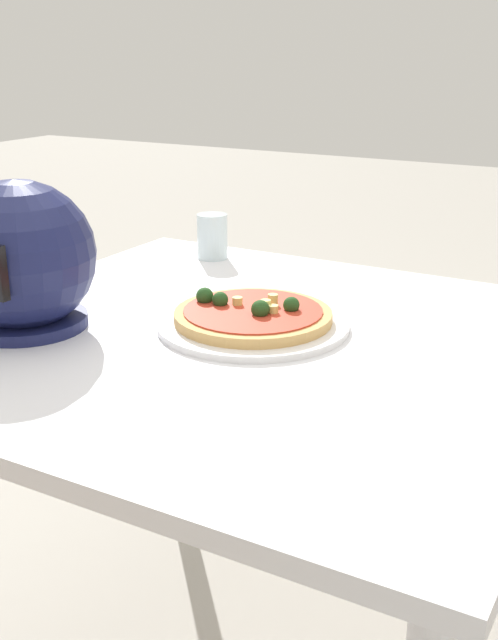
{
  "coord_description": "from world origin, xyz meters",
  "views": [
    {
      "loc": [
        -0.62,
        1.1,
        1.18
      ],
      "look_at": [
        0.0,
        -0.02,
        0.73
      ],
      "focal_mm": 44.27,
      "sensor_mm": 36.0,
      "label": 1
    }
  ],
  "objects": [
    {
      "name": "pizza_plate",
      "position": [
        0.01,
        -0.04,
        0.71
      ],
      "size": [
        0.34,
        0.34,
        0.01
      ],
      "primitive_type": "cylinder",
      "color": "white",
      "rests_on": "dining_table"
    },
    {
      "name": "motorcycle_helmet",
      "position": [
        0.35,
        0.15,
        0.83
      ],
      "size": [
        0.26,
        0.26,
        0.26
      ],
      "color": "#191E4C",
      "rests_on": "dining_table"
    },
    {
      "name": "pizza",
      "position": [
        0.01,
        -0.04,
        0.73
      ],
      "size": [
        0.28,
        0.28,
        0.05
      ],
      "color": "tan",
      "rests_on": "pizza_plate"
    },
    {
      "name": "drinking_glass",
      "position": [
        0.31,
        -0.4,
        0.76
      ],
      "size": [
        0.07,
        0.07,
        0.1
      ],
      "primitive_type": "cylinder",
      "color": "silver",
      "rests_on": "dining_table"
    },
    {
      "name": "dining_table",
      "position": [
        0.0,
        0.0,
        0.63
      ],
      "size": [
        1.06,
        1.02,
        0.71
      ],
      "color": "white",
      "rests_on": "ground"
    }
  ]
}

